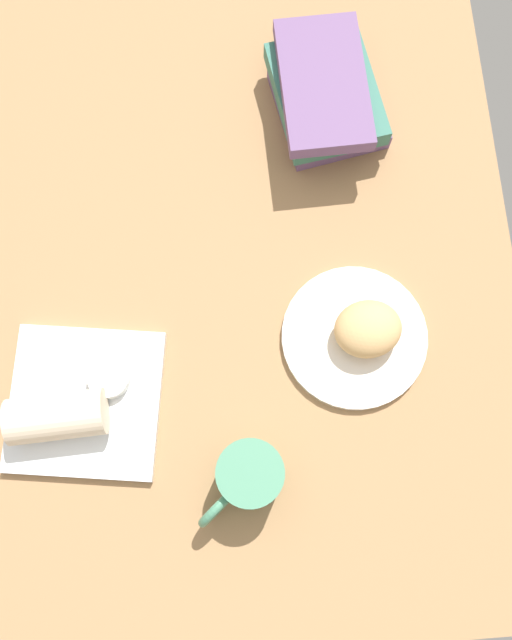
% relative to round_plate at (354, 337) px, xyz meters
% --- Properties ---
extents(dining_table, '(1.10, 0.90, 0.04)m').
position_rel_round_plate_xyz_m(dining_table, '(-0.12, -0.19, -0.03)').
color(dining_table, '#9E754C').
rests_on(dining_table, ground).
extents(round_plate, '(0.22, 0.22, 0.01)m').
position_rel_round_plate_xyz_m(round_plate, '(0.00, 0.00, 0.00)').
color(round_plate, silver).
rests_on(round_plate, dining_table).
extents(scone_pastry, '(0.10, 0.11, 0.06)m').
position_rel_round_plate_xyz_m(scone_pastry, '(-0.00, 0.02, 0.04)').
color(scone_pastry, tan).
rests_on(scone_pastry, round_plate).
extents(square_plate, '(0.24, 0.24, 0.02)m').
position_rel_round_plate_xyz_m(square_plate, '(0.07, -0.40, 0.00)').
color(square_plate, white).
rests_on(square_plate, dining_table).
extents(sauce_cup, '(0.06, 0.06, 0.02)m').
position_rel_round_plate_xyz_m(sauce_cup, '(0.04, -0.36, 0.02)').
color(sauce_cup, silver).
rests_on(sauce_cup, square_plate).
extents(breakfast_wrap, '(0.07, 0.14, 0.06)m').
position_rel_round_plate_xyz_m(breakfast_wrap, '(0.09, -0.43, 0.04)').
color(breakfast_wrap, beige).
rests_on(breakfast_wrap, square_plate).
extents(book_stack, '(0.22, 0.19, 0.10)m').
position_rel_round_plate_xyz_m(book_stack, '(-0.37, -0.01, 0.04)').
color(book_stack, '#6B4C7A').
rests_on(book_stack, dining_table).
extents(coffee_mug, '(0.11, 0.12, 0.10)m').
position_rel_round_plate_xyz_m(coffee_mug, '(0.19, -0.17, 0.04)').
color(coffee_mug, '#4C8C6B').
rests_on(coffee_mug, dining_table).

